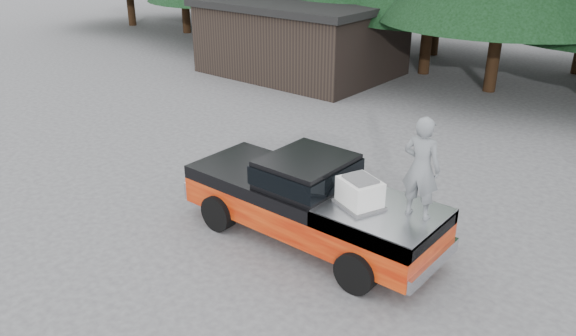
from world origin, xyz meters
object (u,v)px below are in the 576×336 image
Objects in this scene: pickup_truck at (310,212)px; utility_building at (301,37)px; man_on_bed at (421,168)px; air_compressor at (360,193)px.

pickup_truck is 15.09m from utility_building.
man_on_bed is at bearing -44.06° from utility_building.
utility_building is at bearing 129.06° from pickup_truck.
utility_building is (-11.89, 11.51, -0.65)m from man_on_bed.
man_on_bed reaches higher than pickup_truck.
man_on_bed is (2.40, 0.18, 1.66)m from pickup_truck.
man_on_bed is at bearing 40.49° from air_compressor.
pickup_truck is at bearing -164.84° from air_compressor.
man_on_bed reaches higher than air_compressor.
air_compressor is 16.05m from utility_building.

